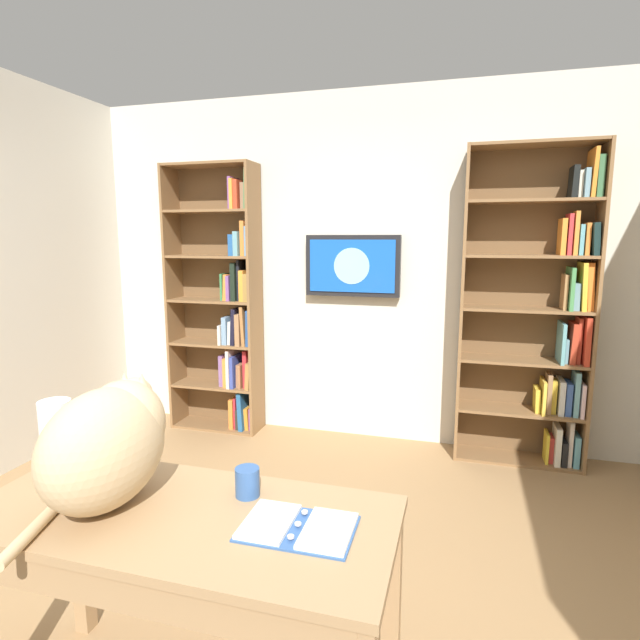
# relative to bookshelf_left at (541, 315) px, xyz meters

# --- Properties ---
(ground) EXTENTS (4.40, 4.40, 0.04)m
(ground) POSITION_rel_bookshelf_left_xyz_m (1.30, 2.06, -1.09)
(ground) COLOR #99754C
(wall_back) EXTENTS (4.52, 0.06, 2.70)m
(wall_back) POSITION_rel_bookshelf_left_xyz_m (1.30, -0.17, 0.28)
(wall_back) COLOR beige
(wall_back) RESTS_ON ground
(bookshelf_left) EXTENTS (0.87, 0.28, 2.22)m
(bookshelf_left) POSITION_rel_bookshelf_left_xyz_m (0.00, 0.00, 0.00)
(bookshelf_left) COLOR brown
(bookshelf_left) RESTS_ON ground
(bookshelf_right) EXTENTS (0.76, 0.28, 2.18)m
(bookshelf_right) POSITION_rel_bookshelf_left_xyz_m (2.40, 0.00, -0.04)
(bookshelf_right) COLOR brown
(bookshelf_right) RESTS_ON ground
(wall_mounted_tv) EXTENTS (0.74, 0.07, 0.47)m
(wall_mounted_tv) POSITION_rel_bookshelf_left_xyz_m (1.36, -0.08, 0.31)
(wall_mounted_tv) COLOR black
(desk) EXTENTS (1.34, 0.58, 0.76)m
(desk) POSITION_rel_bookshelf_left_xyz_m (1.35, 2.49, -0.44)
(desk) COLOR #A37F56
(desk) RESTS_ON ground
(cat) EXTENTS (0.31, 0.59, 0.39)m
(cat) POSITION_rel_bookshelf_left_xyz_m (1.59, 2.47, -0.11)
(cat) COLOR #D1B284
(cat) RESTS_ON desk
(open_binder) EXTENTS (0.33, 0.22, 0.02)m
(open_binder) POSITION_rel_bookshelf_left_xyz_m (0.96, 2.46, -0.30)
(open_binder) COLOR #335999
(open_binder) RESTS_ON desk
(paper_towel_roll) EXTENTS (0.11, 0.11, 0.27)m
(paper_towel_roll) POSITION_rel_bookshelf_left_xyz_m (1.90, 2.36, -0.17)
(paper_towel_roll) COLOR white
(paper_towel_roll) RESTS_ON desk
(coffee_mug) EXTENTS (0.08, 0.08, 0.10)m
(coffee_mug) POSITION_rel_bookshelf_left_xyz_m (1.18, 2.32, -0.26)
(coffee_mug) COLOR #335999
(coffee_mug) RESTS_ON desk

